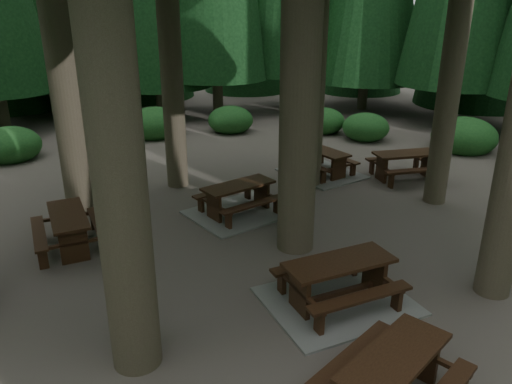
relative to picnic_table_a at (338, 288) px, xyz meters
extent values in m
plane|color=#564E46|center=(-0.90, 2.18, -0.32)|extent=(80.00, 80.00, 0.00)
cube|color=gray|center=(0.00, 0.00, -0.30)|extent=(3.03, 2.67, 0.05)
cube|color=black|center=(0.00, 0.00, 0.54)|extent=(2.19, 1.20, 0.07)
cube|color=black|center=(-0.14, 0.68, 0.19)|extent=(2.08, 0.70, 0.06)
cube|color=black|center=(0.14, -0.68, 0.19)|extent=(2.08, 0.70, 0.06)
cube|color=black|center=(-0.81, -0.17, 0.09)|extent=(0.22, 0.64, 0.83)
cube|color=black|center=(-0.81, -0.17, 0.16)|extent=(0.42, 1.65, 0.07)
cube|color=black|center=(0.81, 0.17, 0.09)|extent=(0.22, 0.64, 0.83)
cube|color=black|center=(0.81, 0.17, 0.16)|extent=(0.42, 1.65, 0.07)
cube|color=black|center=(0.00, 0.00, -0.12)|extent=(1.71, 0.44, 0.09)
cube|color=black|center=(-5.15, 3.52, 0.49)|extent=(1.16, 2.06, 0.06)
cube|color=black|center=(-5.78, 3.38, 0.16)|extent=(0.68, 1.96, 0.05)
cube|color=black|center=(-4.52, 3.66, 0.16)|extent=(0.68, 1.96, 0.05)
cube|color=black|center=(-4.98, 2.76, 0.07)|extent=(0.60, 0.21, 0.78)
cube|color=black|center=(-4.98, 2.76, 0.13)|extent=(1.55, 0.42, 0.06)
cube|color=black|center=(-5.32, 4.28, 0.07)|extent=(0.60, 0.21, 0.78)
cube|color=black|center=(-5.32, 4.28, 0.13)|extent=(1.55, 0.42, 0.06)
cube|color=black|center=(-5.15, 3.52, -0.13)|extent=(0.43, 1.60, 0.09)
cube|color=gray|center=(-1.00, 4.54, -0.30)|extent=(3.11, 2.89, 0.05)
cube|color=black|center=(-1.00, 4.54, 0.49)|extent=(2.08, 1.49, 0.06)
cube|color=black|center=(-1.27, 5.13, 0.16)|extent=(1.88, 1.05, 0.05)
cube|color=black|center=(-0.73, 3.95, 0.16)|extent=(1.88, 1.05, 0.05)
cube|color=black|center=(-1.71, 4.22, 0.07)|extent=(0.32, 0.58, 0.78)
cube|color=black|center=(-1.71, 4.22, 0.13)|extent=(0.73, 1.46, 0.06)
cube|color=black|center=(-0.29, 4.86, 0.07)|extent=(0.32, 0.58, 0.78)
cube|color=black|center=(-0.29, 4.86, 0.13)|extent=(0.73, 1.46, 0.06)
cube|color=black|center=(-1.00, 4.54, -0.13)|extent=(1.51, 0.75, 0.09)
cube|color=black|center=(4.70, 6.11, 0.51)|extent=(2.00, 0.78, 0.07)
cube|color=black|center=(4.70, 6.78, 0.18)|extent=(2.00, 0.28, 0.06)
cube|color=black|center=(4.70, 5.44, 0.18)|extent=(2.00, 0.28, 0.06)
cube|color=black|center=(3.90, 6.11, 0.08)|extent=(0.09, 0.61, 0.80)
cube|color=black|center=(3.90, 6.11, 0.14)|extent=(0.09, 1.61, 0.07)
cube|color=black|center=(5.50, 6.11, 0.08)|extent=(0.09, 0.61, 0.80)
cube|color=black|center=(5.50, 6.11, 0.14)|extent=(0.09, 1.61, 0.07)
cube|color=black|center=(4.70, 6.11, -0.12)|extent=(1.67, 0.09, 0.09)
cube|color=black|center=(-0.22, -2.56, 0.50)|extent=(2.06, 1.73, 0.07)
cube|color=black|center=(-0.59, -2.02, 0.17)|extent=(1.79, 1.32, 0.05)
cube|color=black|center=(0.43, -2.12, 0.07)|extent=(0.41, 0.55, 0.79)
cube|color=black|center=(0.43, -2.12, 0.14)|extent=(0.96, 1.37, 0.07)
cube|color=gray|center=(2.29, 7.12, -0.30)|extent=(2.79, 3.03, 0.05)
cube|color=black|center=(2.29, 7.12, 0.48)|extent=(1.41, 2.06, 0.06)
cube|color=black|center=(2.89, 7.36, 0.16)|extent=(0.96, 1.89, 0.05)
cube|color=black|center=(1.69, 6.89, 0.16)|extent=(0.96, 1.89, 0.05)
cube|color=black|center=(2.01, 7.84, 0.06)|extent=(0.58, 0.30, 0.77)
cube|color=black|center=(2.01, 7.84, 0.13)|extent=(1.47, 0.65, 0.06)
cube|color=black|center=(2.57, 6.41, 0.06)|extent=(0.58, 0.30, 0.77)
cube|color=black|center=(2.57, 6.41, 0.13)|extent=(1.47, 0.65, 0.06)
cube|color=black|center=(2.29, 7.12, -0.13)|extent=(0.67, 1.52, 0.09)
ellipsoid|color=#1D5622|center=(8.54, 8.63, 0.08)|extent=(2.42, 2.42, 1.49)
ellipsoid|color=#1D5622|center=(5.54, 10.87, 0.08)|extent=(1.90, 1.90, 1.17)
ellipsoid|color=#1D5622|center=(4.24, 12.35, 0.08)|extent=(1.84, 1.84, 1.13)
ellipsoid|color=#1D5622|center=(0.40, 13.43, 0.08)|extent=(1.95, 1.95, 1.20)
ellipsoid|color=#1D5622|center=(-2.83, 13.39, 0.08)|extent=(2.31, 2.31, 1.42)
ellipsoid|color=#1D5622|center=(-4.99, 12.75, 0.08)|extent=(1.93, 1.93, 1.19)
ellipsoid|color=#1D5622|center=(-8.01, 11.25, 0.08)|extent=(2.15, 2.15, 1.32)
camera|label=1|loc=(-3.32, -7.51, 5.05)|focal=35.00mm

